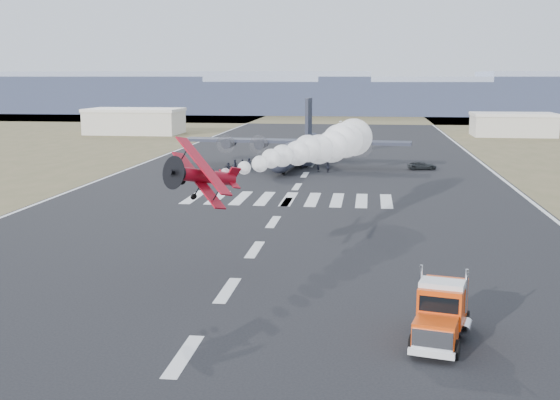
% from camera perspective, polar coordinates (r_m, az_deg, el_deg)
% --- Properties ---
extents(ground, '(500.00, 500.00, 0.00)m').
position_cam_1_polar(ground, '(39.39, -7.83, -12.45)').
color(ground, black).
rests_on(ground, ground).
extents(scrub_far, '(500.00, 80.00, 0.00)m').
position_cam_1_polar(scrub_far, '(265.70, 5.18, 6.73)').
color(scrub_far, brown).
rests_on(scrub_far, ground).
extents(runway_markings, '(60.00, 260.00, 0.01)m').
position_cam_1_polar(runway_markings, '(96.77, 1.39, 1.09)').
color(runway_markings, silver).
rests_on(runway_markings, ground).
extents(ridge_seg_b, '(150.00, 50.00, 15.00)m').
position_cam_1_polar(ridge_seg_b, '(326.61, -18.27, 8.19)').
color(ridge_seg_b, '#848FA8').
rests_on(ridge_seg_b, ground).
extents(ridge_seg_c, '(150.00, 50.00, 17.00)m').
position_cam_1_polar(ridge_seg_c, '(304.49, -7.03, 8.71)').
color(ridge_seg_c, '#848FA8').
rests_on(ridge_seg_c, ground).
extents(ridge_seg_d, '(150.00, 50.00, 13.00)m').
position_cam_1_polar(ridge_seg_d, '(295.38, 5.42, 8.31)').
color(ridge_seg_d, '#848FA8').
rests_on(ridge_seg_d, ground).
extents(ridge_seg_e, '(150.00, 50.00, 15.00)m').
position_cam_1_polar(ridge_seg_e, '(300.32, 18.04, 8.09)').
color(ridge_seg_e, '#848FA8').
rests_on(ridge_seg_e, ground).
extents(hangar_left, '(24.50, 14.50, 6.70)m').
position_cam_1_polar(hangar_left, '(190.75, -11.72, 6.31)').
color(hangar_left, '#BCB6A7').
rests_on(hangar_left, ground).
extents(hangar_right, '(20.50, 12.50, 5.90)m').
position_cam_1_polar(hangar_right, '(189.00, 18.40, 5.86)').
color(hangar_right, '#BCB6A7').
rests_on(hangar_right, ground).
extents(semi_truck, '(4.05, 8.09, 3.55)m').
position_cam_1_polar(semi_truck, '(41.64, 12.97, -8.80)').
color(semi_truck, black).
rests_on(semi_truck, ground).
extents(aerobatic_biplane, '(5.76, 6.39, 5.22)m').
position_cam_1_polar(aerobatic_biplane, '(52.11, -6.30, 1.96)').
color(aerobatic_biplane, '#A40B0A').
extents(smoke_trail, '(12.17, 29.96, 4.29)m').
position_cam_1_polar(smoke_trail, '(75.18, 4.57, 4.61)').
color(smoke_trail, white).
extents(transport_aircraft, '(38.51, 31.66, 11.11)m').
position_cam_1_polar(transport_aircraft, '(119.74, 1.44, 4.19)').
color(transport_aircraft, '#202330').
rests_on(transport_aircraft, ground).
extents(support_vehicle, '(4.85, 2.63, 1.29)m').
position_cam_1_polar(support_vehicle, '(116.96, 11.48, 2.76)').
color(support_vehicle, black).
rests_on(support_vehicle, ground).
extents(crew_a, '(0.71, 0.75, 1.61)m').
position_cam_1_polar(crew_a, '(115.33, 1.84, 2.93)').
color(crew_a, black).
rests_on(crew_a, ground).
extents(crew_b, '(0.89, 0.95, 1.67)m').
position_cam_1_polar(crew_b, '(111.37, 3.89, 2.68)').
color(crew_b, black).
rests_on(crew_b, ground).
extents(crew_c, '(1.33, 1.02, 1.86)m').
position_cam_1_polar(crew_c, '(114.23, -0.52, 2.93)').
color(crew_c, black).
rests_on(crew_c, ground).
extents(crew_d, '(0.78, 1.19, 1.87)m').
position_cam_1_polar(crew_d, '(113.20, -3.07, 2.86)').
color(crew_d, black).
rests_on(crew_d, ground).
extents(crew_e, '(0.89, 0.73, 1.58)m').
position_cam_1_polar(crew_e, '(117.09, -2.52, 3.03)').
color(crew_e, black).
rests_on(crew_e, ground).
extents(crew_f, '(1.54, 0.95, 1.58)m').
position_cam_1_polar(crew_f, '(111.31, -4.22, 2.65)').
color(crew_f, black).
rests_on(crew_f, ground).
extents(crew_g, '(0.76, 0.81, 1.79)m').
position_cam_1_polar(crew_g, '(112.09, 3.11, 2.76)').
color(crew_g, black).
rests_on(crew_g, ground).
extents(crew_h, '(1.06, 1.03, 1.88)m').
position_cam_1_polar(crew_h, '(112.86, -3.71, 2.83)').
color(crew_h, black).
rests_on(crew_h, ground).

